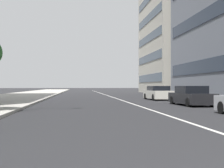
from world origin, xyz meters
TOP-DOWN VIEW (x-y plane):
  - sidewalk_right_plaza at (30.00, 11.60)m, footprint 160.00×8.50m
  - lane_centre_stripe at (35.00, 0.00)m, footprint 110.00×0.16m
  - car_following_behind at (18.72, -3.80)m, footprint 4.72×2.00m
  - car_far_down_avenue at (27.35, -3.66)m, footprint 4.43×2.07m
  - office_tower_near_left at (55.69, -19.55)m, footprint 20.58×20.51m

SIDE VIEW (x-z plane):
  - lane_centre_stripe at x=35.00m, z-range 0.00..0.01m
  - sidewalk_right_plaza at x=30.00m, z-range 0.00..0.15m
  - car_following_behind at x=18.72m, z-range -0.05..1.33m
  - car_far_down_avenue at x=27.35m, z-range -0.03..1.35m
  - office_tower_near_left at x=55.69m, z-range 0.00..35.90m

